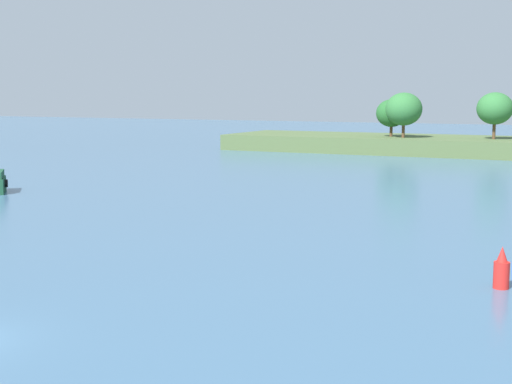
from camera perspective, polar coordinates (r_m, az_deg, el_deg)
name	(u,v)px	position (r m, az deg, el deg)	size (l,w,h in m)	color
treeline_island	(492,139)	(109.78, 17.76, 3.92)	(74.38, 16.63, 10.01)	#4C6038
channel_buoy_red	(502,270)	(34.60, 18.43, -5.77)	(0.70, 0.70, 1.90)	red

